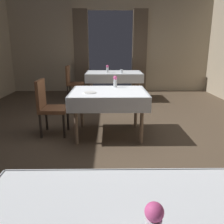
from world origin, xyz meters
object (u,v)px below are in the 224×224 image
object	(u,v)px
dining_table_mid	(109,96)
plate_mid_b	(90,93)
flower_vase_far	(107,69)
chair_far_left	(72,81)
chair_mid_left	(49,105)
glass_far_b	(122,71)
flower_vase_near	(154,224)
dining_table_far	(114,75)
flower_vase_mid	(115,81)

from	to	relation	value
dining_table_mid	plate_mid_b	size ratio (longest dim) A/B	6.24
plate_mid_b	flower_vase_far	distance (m)	2.77
dining_table_mid	chair_far_left	size ratio (longest dim) A/B	1.33
dining_table_mid	flower_vase_far	world-z (taller)	flower_vase_far
chair_mid_left	plate_mid_b	distance (m)	0.77
glass_far_b	flower_vase_near	bearing A→B (deg)	-91.83
chair_mid_left	chair_far_left	size ratio (longest dim) A/B	1.00
dining_table_mid	flower_vase_near	bearing A→B (deg)	-86.99
dining_table_mid	dining_table_far	xyz separation A→B (m)	(0.14, 2.74, 0.01)
dining_table_far	flower_vase_near	size ratio (longest dim) A/B	7.92
chair_mid_left	flower_vase_near	bearing A→B (deg)	-69.47
chair_mid_left	flower_vase_near	xyz separation A→B (m)	(1.16, -3.10, 0.34)
chair_far_left	plate_mid_b	xyz separation A→B (m)	(0.71, -2.85, 0.24)
flower_vase_far	dining_table_mid	bearing A→B (deg)	-89.24
dining_table_mid	glass_far_b	xyz separation A→B (m)	(0.34, 2.47, 0.14)
chair_mid_left	flower_vase_mid	bearing A→B (deg)	16.33
dining_table_far	chair_mid_left	bearing A→B (deg)	-112.87
chair_mid_left	glass_far_b	distance (m)	2.80
flower_vase_far	glass_far_b	xyz separation A→B (m)	(0.37, -0.12, -0.06)
flower_vase_far	flower_vase_near	bearing A→B (deg)	-88.02
glass_far_b	chair_far_left	bearing A→B (deg)	170.91
dining_table_mid	glass_far_b	size ratio (longest dim) A/B	12.19
plate_mid_b	flower_vase_far	bearing A→B (deg)	84.67
dining_table_mid	flower_vase_mid	world-z (taller)	flower_vase_mid
flower_vase_near	flower_vase_mid	size ratio (longest dim) A/B	0.95
flower_vase_mid	flower_vase_near	bearing A→B (deg)	-89.20
chair_mid_left	flower_vase_mid	size ratio (longest dim) A/B	4.60
dining_table_far	chair_mid_left	size ratio (longest dim) A/B	1.64
dining_table_far	chair_far_left	xyz separation A→B (m)	(-1.15, -0.06, -0.15)
dining_table_far	flower_vase_far	distance (m)	0.30
chair_mid_left	chair_far_left	bearing A→B (deg)	90.04
dining_table_far	flower_vase_far	xyz separation A→B (m)	(-0.18, -0.15, 0.19)
dining_table_far	chair_far_left	bearing A→B (deg)	-177.23
flower_vase_mid	flower_vase_far	distance (m)	2.24
plate_mid_b	chair_far_left	bearing A→B (deg)	103.99
dining_table_mid	flower_vase_far	xyz separation A→B (m)	(-0.03, 2.59, 0.20)
dining_table_mid	glass_far_b	distance (m)	2.50
plate_mid_b	glass_far_b	distance (m)	2.71
glass_far_b	dining_table_mid	bearing A→B (deg)	-97.82
glass_far_b	plate_mid_b	bearing A→B (deg)	-103.46
dining_table_mid	flower_vase_far	distance (m)	2.60
flower_vase_near	dining_table_mid	bearing A→B (deg)	93.01
chair_mid_left	chair_far_left	world-z (taller)	same
dining_table_far	flower_vase_near	bearing A→B (deg)	-89.82
dining_table_far	glass_far_b	bearing A→B (deg)	-54.09
flower_vase_far	flower_vase_mid	bearing A→B (deg)	-86.20
flower_vase_near	glass_far_b	distance (m)	5.55
dining_table_mid	chair_mid_left	size ratio (longest dim) A/B	1.33
flower_vase_near	flower_vase_far	size ratio (longest dim) A/B	0.93
dining_table_mid	plate_mid_b	world-z (taller)	plate_mid_b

